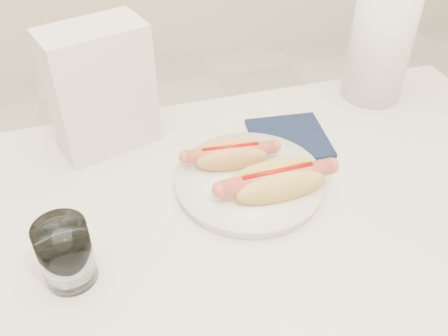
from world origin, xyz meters
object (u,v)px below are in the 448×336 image
object	(u,v)px
hotdog_left	(230,155)
water_glass	(66,253)
napkin_box	(101,89)
hotdog_right	(277,181)
paper_towel_roll	(382,34)
plate	(249,183)
table	(237,271)

from	to	relation	value
hotdog_left	water_glass	xyz separation A→B (m)	(-0.28, -0.15, 0.01)
hotdog_left	napkin_box	distance (m)	0.25
hotdog_right	napkin_box	distance (m)	0.34
hotdog_left	paper_towel_roll	xyz separation A→B (m)	(0.36, 0.16, 0.10)
hotdog_left	hotdog_right	bearing A→B (deg)	-55.57
napkin_box	paper_towel_roll	size ratio (longest dim) A/B	0.83
napkin_box	paper_towel_roll	distance (m)	0.55
plate	napkin_box	distance (m)	0.30
paper_towel_roll	water_glass	bearing A→B (deg)	-153.76
hotdog_left	hotdog_right	world-z (taller)	hotdog_right
napkin_box	hotdog_left	bearing A→B (deg)	-54.95
table	plate	distance (m)	0.15
plate	water_glass	bearing A→B (deg)	-160.20
paper_towel_roll	napkin_box	bearing A→B (deg)	-178.69
plate	hotdog_left	distance (m)	0.06
hotdog_right	napkin_box	world-z (taller)	napkin_box
plate	hotdog_right	bearing A→B (deg)	-56.24
table	paper_towel_roll	bearing A→B (deg)	39.15
water_glass	napkin_box	distance (m)	0.32
plate	water_glass	size ratio (longest dim) A/B	2.42
napkin_box	hotdog_right	bearing A→B (deg)	-61.78
paper_towel_roll	table	bearing A→B (deg)	-140.85
plate	hotdog_left	bearing A→B (deg)	113.25
hotdog_right	water_glass	xyz separation A→B (m)	(-0.32, -0.06, 0.01)
table	hotdog_left	world-z (taller)	hotdog_left
plate	napkin_box	world-z (taller)	napkin_box
hotdog_left	paper_towel_roll	bearing A→B (deg)	29.92
plate	paper_towel_roll	world-z (taller)	paper_towel_roll
table	hotdog_right	world-z (taller)	hotdog_right
table	hotdog_right	distance (m)	0.15
hotdog_right	water_glass	world-z (taller)	water_glass
paper_towel_roll	plate	bearing A→B (deg)	-148.69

